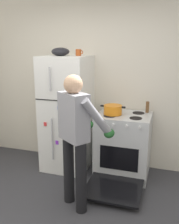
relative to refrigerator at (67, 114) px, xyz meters
The scene contains 8 objects.
kitchen_wall_back 0.76m from the refrigerator, 40.04° to the left, with size 6.00×0.10×2.70m, color silver.
refrigerator is the anchor object (origin of this frame).
stove_range 0.98m from the refrigerator, ahead, with size 0.76×1.24×0.94m.
person_cook 1.07m from the refrigerator, 61.48° to the right, with size 0.65×0.68×1.60m.
red_pot 0.74m from the refrigerator, ahead, with size 0.36×0.26×0.13m.
coffee_mug 0.94m from the refrigerator, 15.40° to the left, with size 0.11×0.08×0.10m.
pepper_mill 1.22m from the refrigerator, ahead, with size 0.05×0.05×0.16m, color brown.
mixing_bowl 0.94m from the refrigerator, behind, with size 0.26×0.26×0.12m, color black.
Camera 1 is at (1.04, -1.94, 1.91)m, focal length 40.97 mm.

